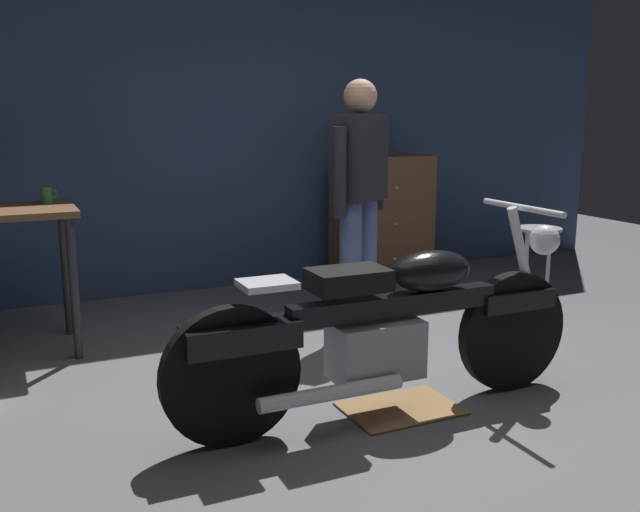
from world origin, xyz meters
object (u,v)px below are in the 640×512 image
at_px(person_standing, 359,194).
at_px(mug_green_speckled, 47,195).
at_px(shop_stool, 538,247).
at_px(motorcycle, 388,326).
at_px(wooden_dresser, 382,220).

height_order(person_standing, mug_green_speckled, person_standing).
bearing_deg(shop_stool, person_standing, 169.19).
distance_m(person_standing, shop_stool, 1.43).
height_order(motorcycle, wooden_dresser, wooden_dresser).
relative_size(person_standing, mug_green_speckled, 16.05).
relative_size(motorcycle, person_standing, 1.31).
xyz_separation_m(person_standing, wooden_dresser, (0.78, 1.05, -0.38)).
bearing_deg(wooden_dresser, mug_green_speckled, -169.85).
height_order(shop_stool, wooden_dresser, wooden_dresser).
height_order(motorcycle, person_standing, person_standing).
distance_m(motorcycle, wooden_dresser, 2.71).
distance_m(wooden_dresser, mug_green_speckled, 2.77).
relative_size(motorcycle, shop_stool, 3.42).
relative_size(motorcycle, mug_green_speckled, 21.05).
xyz_separation_m(shop_stool, mug_green_speckled, (-3.25, 0.82, 0.45)).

